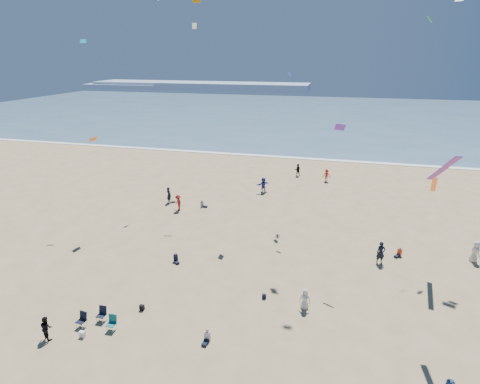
# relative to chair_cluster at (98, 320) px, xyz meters

# --- Properties ---
(ground) EXTENTS (220.00, 220.00, 0.00)m
(ground) POSITION_rel_chair_cluster_xyz_m (5.40, -0.69, -0.50)
(ground) COLOR tan
(ground) RESTS_ON ground
(ocean) EXTENTS (220.00, 100.00, 0.06)m
(ocean) POSITION_rel_chair_cluster_xyz_m (5.40, 94.31, -0.47)
(ocean) COLOR #476B84
(ocean) RESTS_ON ground
(surf_line) EXTENTS (220.00, 1.20, 0.08)m
(surf_line) POSITION_rel_chair_cluster_xyz_m (5.40, 44.31, -0.46)
(surf_line) COLOR white
(surf_line) RESTS_ON ground
(headland_far) EXTENTS (110.00, 20.00, 3.20)m
(headland_far) POSITION_rel_chair_cluster_xyz_m (-54.60, 169.31, 1.10)
(headland_far) COLOR #7A8EA8
(headland_far) RESTS_ON ground
(headland_near) EXTENTS (40.00, 14.00, 2.00)m
(headland_near) POSITION_rel_chair_cluster_xyz_m (-94.60, 164.31, 0.50)
(headland_near) COLOR #7A8EA8
(headland_near) RESTS_ON ground
(standing_flyers) EXTENTS (38.78, 46.91, 1.94)m
(standing_flyers) POSITION_rel_chair_cluster_xyz_m (7.67, 15.90, 0.38)
(standing_flyers) COLOR black
(standing_flyers) RESTS_ON ground
(seated_group) EXTENTS (20.96, 26.53, 0.84)m
(seated_group) POSITION_rel_chair_cluster_xyz_m (7.60, 7.65, -0.08)
(seated_group) COLOR silver
(seated_group) RESTS_ON ground
(chair_cluster) EXTENTS (2.65, 1.44, 1.00)m
(chair_cluster) POSITION_rel_chair_cluster_xyz_m (0.00, 0.00, 0.00)
(chair_cluster) COLOR black
(chair_cluster) RESTS_ON ground
(white_tote) EXTENTS (0.35, 0.20, 0.40)m
(white_tote) POSITION_rel_chair_cluster_xyz_m (-0.37, -1.09, -0.30)
(white_tote) COLOR white
(white_tote) RESTS_ON ground
(black_backpack) EXTENTS (0.30, 0.22, 0.38)m
(black_backpack) POSITION_rel_chair_cluster_xyz_m (1.90, 2.13, -0.31)
(black_backpack) COLOR black
(black_backpack) RESTS_ON ground
(navy_bag) EXTENTS (0.28, 0.18, 0.34)m
(navy_bag) POSITION_rel_chair_cluster_xyz_m (9.64, 5.40, -0.33)
(navy_bag) COLOR black
(navy_bag) RESTS_ON ground
(kites_aloft) EXTENTS (33.71, 45.88, 26.69)m
(kites_aloft) POSITION_rel_chair_cluster_xyz_m (14.68, 11.53, 14.17)
(kites_aloft) COLOR white
(kites_aloft) RESTS_ON ground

